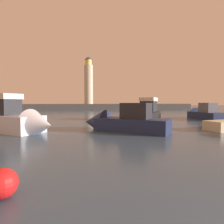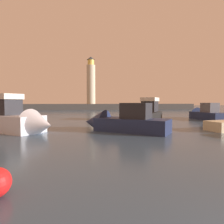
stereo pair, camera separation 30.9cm
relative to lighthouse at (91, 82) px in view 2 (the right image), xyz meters
name	(u,v)px [view 2 (the right image)]	position (x,y,z in m)	size (l,w,h in m)	color
ground_plane	(104,117)	(0.88, -32.58, -9.61)	(220.00, 220.00, 0.00)	#384C60
breakwater	(94,107)	(0.88, 0.00, -8.59)	(71.28, 5.24, 2.02)	#423F3D
lighthouse	(91,82)	(0.00, 0.00, 0.00)	(2.91, 2.91, 16.01)	beige
motorboat_2	(119,122)	(0.43, -48.68, -8.78)	(8.26, 7.16, 3.20)	#1E284C
motorboat_3	(17,120)	(-8.80, -48.00, -8.53)	(8.78, 7.57, 3.92)	silver
motorboat_5	(203,114)	(15.91, -38.45, -8.82)	(2.70, 7.88, 3.10)	#1E284C
motorboat_6	(146,114)	(5.73, -41.10, -8.54)	(7.11, 9.05, 3.90)	black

